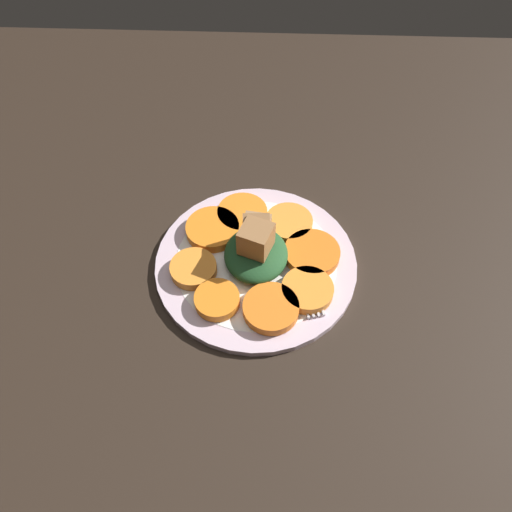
% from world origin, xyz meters
% --- Properties ---
extents(table_slab, '(1.20, 1.20, 0.02)m').
position_xyz_m(table_slab, '(0.00, 0.00, 0.01)').
color(table_slab, black).
rests_on(table_slab, ground).
extents(plate, '(0.27, 0.27, 0.01)m').
position_xyz_m(plate, '(0.00, 0.00, 0.03)').
color(plate, silver).
rests_on(plate, table_slab).
extents(carrot_slice_0, '(0.07, 0.07, 0.01)m').
position_xyz_m(carrot_slice_0, '(-0.05, -0.07, 0.04)').
color(carrot_slice_0, orange).
rests_on(carrot_slice_0, plate).
extents(carrot_slice_1, '(0.08, 0.08, 0.01)m').
position_xyz_m(carrot_slice_1, '(0.01, -0.08, 0.04)').
color(carrot_slice_1, orange).
rests_on(carrot_slice_1, plate).
extents(carrot_slice_2, '(0.07, 0.07, 0.01)m').
position_xyz_m(carrot_slice_2, '(0.06, -0.04, 0.04)').
color(carrot_slice_2, orange).
rests_on(carrot_slice_2, plate).
extents(carrot_slice_3, '(0.07, 0.07, 0.01)m').
position_xyz_m(carrot_slice_3, '(0.08, 0.02, 0.04)').
color(carrot_slice_3, orange).
rests_on(carrot_slice_3, plate).
extents(carrot_slice_4, '(0.08, 0.08, 0.01)m').
position_xyz_m(carrot_slice_4, '(0.05, 0.06, 0.04)').
color(carrot_slice_4, orange).
rests_on(carrot_slice_4, plate).
extents(carrot_slice_5, '(0.06, 0.06, 0.01)m').
position_xyz_m(carrot_slice_5, '(-0.02, 0.08, 0.04)').
color(carrot_slice_5, orange).
rests_on(carrot_slice_5, plate).
extents(carrot_slice_6, '(0.06, 0.06, 0.01)m').
position_xyz_m(carrot_slice_6, '(-0.07, 0.05, 0.04)').
color(carrot_slice_6, orange).
rests_on(carrot_slice_6, plate).
extents(carrot_slice_7, '(0.07, 0.07, 0.01)m').
position_xyz_m(carrot_slice_7, '(-0.08, -0.02, 0.04)').
color(carrot_slice_7, orange).
rests_on(carrot_slice_7, plate).
extents(center_pile, '(0.10, 0.09, 0.07)m').
position_xyz_m(center_pile, '(0.00, -0.00, 0.06)').
color(center_pile, '#1E4723').
rests_on(center_pile, plate).
extents(fork, '(0.19, 0.06, 0.00)m').
position_xyz_m(fork, '(0.00, -0.06, 0.03)').
color(fork, silver).
rests_on(fork, plate).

